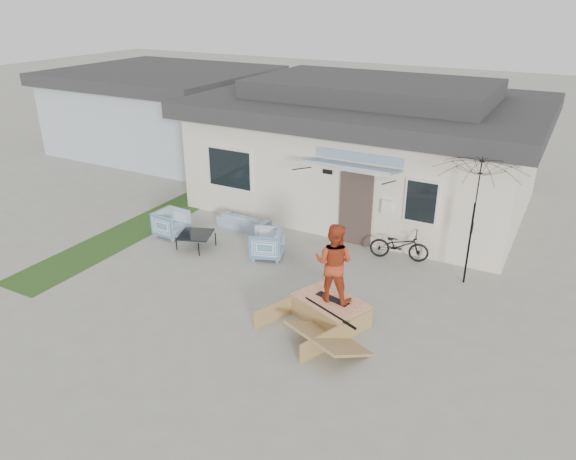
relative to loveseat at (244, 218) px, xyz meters
The scene contains 13 objects.
ground 4.56m from the loveseat, 58.68° to the right, with size 90.00×90.00×0.00m, color gray.
grass_strip 3.42m from the loveseat, 146.36° to the right, with size 1.40×8.00×0.01m, color #244519.
house 5.01m from the loveseat, 60.06° to the left, with size 10.80×8.49×4.10m.
neighbor_house 10.28m from the loveseat, 143.07° to the left, with size 8.60×7.60×3.50m.
loveseat is the anchor object (origin of this frame).
armchair_left 2.15m from the loveseat, 136.42° to the right, with size 0.83×0.78×0.85m, color teal.
armchair_right 2.10m from the loveseat, 39.82° to the right, with size 0.83×0.78×0.85m, color teal.
coffee_table 1.86m from the loveseat, 103.03° to the right, with size 0.87×0.87×0.43m, color black.
bicycle 4.80m from the loveseat, ahead, with size 0.55×1.57×1.00m, color black.
patio_umbrella 6.77m from the loveseat, ahead, with size 2.23×2.07×2.20m.
skate_ramp 5.54m from the loveseat, 37.29° to the right, with size 1.51×2.01×0.50m, color olive, non-canonical shape.
skateboard 5.54m from the loveseat, 36.79° to the right, with size 0.80×0.20×0.05m, color black.
skater 5.64m from the loveseat, 36.79° to the right, with size 0.86×0.66×1.75m, color #AF3A1C.
Camera 1 is at (6.07, -8.77, 6.61)m, focal length 33.82 mm.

